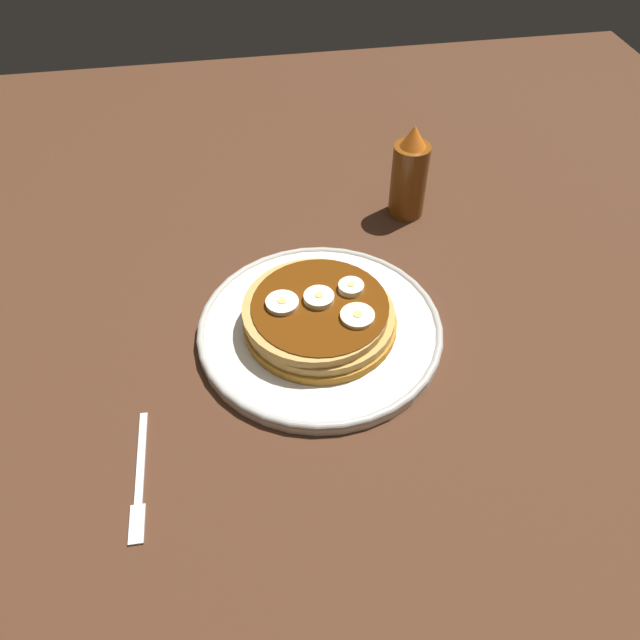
# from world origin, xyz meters

# --- Properties ---
(ground_plane) EXTENTS (1.40, 1.40, 0.03)m
(ground_plane) POSITION_xyz_m (0.00, 0.00, -0.01)
(ground_plane) COLOR #422616
(plate) EXTENTS (0.26, 0.26, 0.01)m
(plate) POSITION_xyz_m (0.00, 0.00, 0.01)
(plate) COLOR silver
(plate) RESTS_ON ground_plane
(pancake_stack) EXTENTS (0.16, 0.17, 0.03)m
(pancake_stack) POSITION_xyz_m (-0.00, 0.00, 0.03)
(pancake_stack) COLOR #AB7023
(pancake_stack) RESTS_ON plate
(banana_slice_0) EXTENTS (0.03, 0.03, 0.01)m
(banana_slice_0) POSITION_xyz_m (-0.01, -0.00, 0.05)
(banana_slice_0) COLOR #F1EFBD
(banana_slice_0) RESTS_ON pancake_stack
(banana_slice_1) EXTENTS (0.03, 0.03, 0.01)m
(banana_slice_1) POSITION_xyz_m (-0.01, -0.04, 0.05)
(banana_slice_1) COLOR #F0E4C5
(banana_slice_1) RESTS_ON pancake_stack
(banana_slice_2) EXTENTS (0.03, 0.03, 0.01)m
(banana_slice_2) POSITION_xyz_m (0.02, 0.03, 0.05)
(banana_slice_2) COLOR #FDF3B3
(banana_slice_2) RESTS_ON pancake_stack
(banana_slice_3) EXTENTS (0.03, 0.03, 0.01)m
(banana_slice_3) POSITION_xyz_m (-0.02, 0.04, 0.05)
(banana_slice_3) COLOR #F5E7BD
(banana_slice_3) RESTS_ON pancake_stack
(fork) EXTENTS (0.13, 0.01, 0.01)m
(fork) POSITION_xyz_m (0.15, -0.19, 0.00)
(fork) COLOR silver
(fork) RESTS_ON ground_plane
(syrup_bottle) EXTENTS (0.05, 0.05, 0.12)m
(syrup_bottle) POSITION_xyz_m (-0.19, 0.15, 0.06)
(syrup_bottle) COLOR brown
(syrup_bottle) RESTS_ON ground_plane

